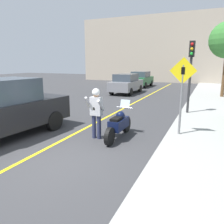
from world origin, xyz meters
The scene contains 10 objects.
ground_plane centered at (0.00, 0.00, 0.00)m, with size 80.00×80.00×0.00m, color #38383A.
road_center_line centered at (-0.60, 6.00, 0.00)m, with size 0.12×36.00×0.01m.
building_backdrop centered at (0.00, 26.00, 4.40)m, with size 28.00×1.20×8.79m.
motorcycle centered at (1.09, 2.32, 0.50)m, with size 0.62×2.14×1.28m.
person_biker centered at (0.39, 1.96, 1.09)m, with size 0.59×0.48×1.77m.
suv_nearby centered at (-2.62, 0.79, 1.04)m, with size 2.36×4.71×2.08m.
crossing_sign centered at (3.01, 3.33, 1.73)m, with size 0.91×0.08×2.70m.
traffic_light centered at (2.95, 7.08, 2.57)m, with size 0.26×0.30×3.54m.
parked_car_grey centered at (-2.71, 13.25, 0.86)m, with size 1.88×4.20×1.68m.
parked_car_green centered at (-3.09, 18.93, 0.86)m, with size 1.88×4.20×1.68m.
Camera 1 is at (3.87, -4.51, 2.62)m, focal length 35.00 mm.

